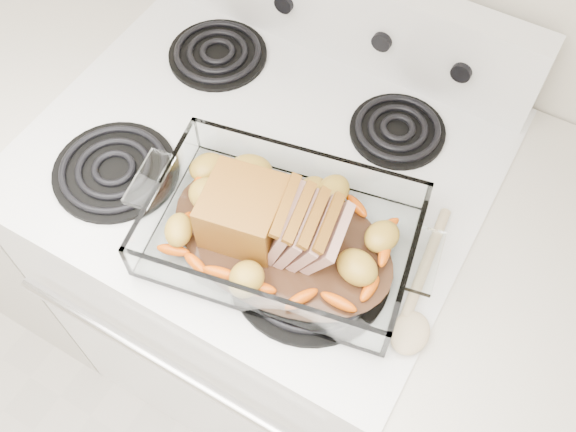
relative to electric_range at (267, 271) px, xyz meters
The scene contains 7 objects.
electric_range is the anchor object (origin of this frame).
counter_left 0.67m from the electric_range, behind, with size 0.58×0.68×0.93m.
counter_right 0.67m from the electric_range, ahead, with size 0.58×0.68×0.93m.
baking_dish 0.52m from the electric_range, 47.98° to the right, with size 0.40×0.26×0.08m.
pork_roast 0.54m from the electric_range, 55.76° to the right, with size 0.22×0.12×0.09m.
roast_vegetables 0.52m from the electric_range, 40.58° to the right, with size 0.35×0.19×0.04m.
wooden_spoon 0.60m from the electric_range, 20.07° to the right, with size 0.07×0.26×0.02m.
Camera 1 is at (0.39, 1.08, 1.82)m, focal length 40.00 mm.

